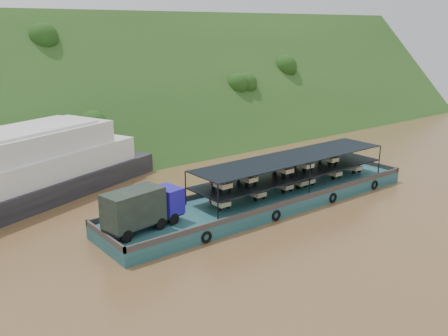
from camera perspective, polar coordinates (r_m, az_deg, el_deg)
ground at (r=51.96m, az=3.79°, el=-3.74°), size 160.00×160.00×0.00m
hillside at (r=81.32m, az=-13.35°, el=3.09°), size 140.00×39.60×39.60m
cargo_barge at (r=49.16m, az=3.63°, el=-3.43°), size 35.06×7.18×4.78m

